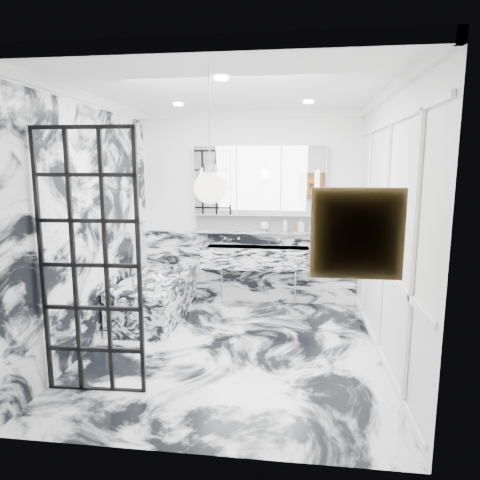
# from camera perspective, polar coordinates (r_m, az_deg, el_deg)

# --- Properties ---
(floor) EXTENTS (3.60, 3.60, 0.00)m
(floor) POSITION_cam_1_polar(r_m,az_deg,el_deg) (4.95, -1.07, -14.31)
(floor) COLOR silver
(floor) RESTS_ON ground
(ceiling) EXTENTS (3.60, 3.60, 0.00)m
(ceiling) POSITION_cam_1_polar(r_m,az_deg,el_deg) (4.59, -1.18, 19.53)
(ceiling) COLOR white
(ceiling) RESTS_ON wall_back
(wall_back) EXTENTS (3.60, 0.00, 3.60)m
(wall_back) POSITION_cam_1_polar(r_m,az_deg,el_deg) (6.34, 1.24, 4.14)
(wall_back) COLOR white
(wall_back) RESTS_ON floor
(wall_front) EXTENTS (3.60, 0.00, 3.60)m
(wall_front) POSITION_cam_1_polar(r_m,az_deg,el_deg) (2.82, -6.44, -2.97)
(wall_front) COLOR white
(wall_front) RESTS_ON floor
(wall_left) EXTENTS (0.00, 3.60, 3.60)m
(wall_left) POSITION_cam_1_polar(r_m,az_deg,el_deg) (5.05, -19.40, 2.15)
(wall_left) COLOR white
(wall_left) RESTS_ON floor
(wall_right) EXTENTS (0.00, 3.60, 3.60)m
(wall_right) POSITION_cam_1_polar(r_m,az_deg,el_deg) (4.62, 18.94, 1.51)
(wall_right) COLOR white
(wall_right) RESTS_ON floor
(marble_clad_back) EXTENTS (3.18, 0.05, 1.05)m
(marble_clad_back) POSITION_cam_1_polar(r_m,az_deg,el_deg) (6.46, 1.19, -3.63)
(marble_clad_back) COLOR silver
(marble_clad_back) RESTS_ON floor
(marble_clad_left) EXTENTS (0.02, 3.56, 2.68)m
(marble_clad_left) POSITION_cam_1_polar(r_m,az_deg,el_deg) (5.05, -19.21, 1.48)
(marble_clad_left) COLOR silver
(marble_clad_left) RESTS_ON floor
(panel_molding) EXTENTS (0.03, 3.40, 2.30)m
(panel_molding) POSITION_cam_1_polar(r_m,az_deg,el_deg) (4.63, 18.63, 0.29)
(panel_molding) COLOR white
(panel_molding) RESTS_ON floor
(soap_bottle_a) EXTENTS (0.09, 0.09, 0.20)m
(soap_bottle_a) POSITION_cam_1_polar(r_m,az_deg,el_deg) (6.24, 6.05, 2.07)
(soap_bottle_a) COLOR #8C5919
(soap_bottle_a) RESTS_ON ledge
(soap_bottle_b) EXTENTS (0.11, 0.11, 0.19)m
(soap_bottle_b) POSITION_cam_1_polar(r_m,az_deg,el_deg) (6.24, 8.08, 1.98)
(soap_bottle_b) COLOR #4C4C51
(soap_bottle_b) RESTS_ON ledge
(soap_bottle_c) EXTENTS (0.15, 0.15, 0.15)m
(soap_bottle_c) POSITION_cam_1_polar(r_m,az_deg,el_deg) (6.25, 9.68, 1.75)
(soap_bottle_c) COLOR silver
(soap_bottle_c) RESTS_ON ledge
(face_pot) EXTENTS (0.13, 0.13, 0.13)m
(face_pot) POSITION_cam_1_polar(r_m,az_deg,el_deg) (6.26, 3.26, 1.88)
(face_pot) COLOR white
(face_pot) RESTS_ON ledge
(amber_bottle) EXTENTS (0.04, 0.04, 0.10)m
(amber_bottle) POSITION_cam_1_polar(r_m,az_deg,el_deg) (6.25, 7.49, 1.57)
(amber_bottle) COLOR #8C5919
(amber_bottle) RESTS_ON ledge
(flower_vase) EXTENTS (0.08, 0.08, 0.12)m
(flower_vase) POSITION_cam_1_polar(r_m,az_deg,el_deg) (5.10, -10.92, -6.49)
(flower_vase) COLOR silver
(flower_vase) RESTS_ON bathtub
(crittall_door) EXTENTS (0.88, 0.07, 2.34)m
(crittall_door) POSITION_cam_1_polar(r_m,az_deg,el_deg) (3.96, -19.38, -3.18)
(crittall_door) COLOR black
(crittall_door) RESTS_ON floor
(artwork) EXTENTS (0.48, 0.05, 0.48)m
(artwork) POSITION_cam_1_polar(r_m,az_deg,el_deg) (2.78, 15.31, 0.82)
(artwork) COLOR #B36A12
(artwork) RESTS_ON wall_front
(pendant_light) EXTENTS (0.24, 0.24, 0.24)m
(pendant_light) POSITION_cam_1_polar(r_m,az_deg,el_deg) (3.16, -4.04, 6.98)
(pendant_light) COLOR white
(pendant_light) RESTS_ON ceiling
(trough_sink) EXTENTS (1.60, 0.45, 0.30)m
(trough_sink) POSITION_cam_1_polar(r_m,az_deg,el_deg) (6.19, 2.37, -2.29)
(trough_sink) COLOR silver
(trough_sink) RESTS_ON wall_back
(ledge) EXTENTS (1.90, 0.14, 0.04)m
(ledge) POSITION_cam_1_polar(r_m,az_deg,el_deg) (6.29, 2.52, 1.05)
(ledge) COLOR silver
(ledge) RESTS_ON wall_back
(subway_tile) EXTENTS (1.90, 0.03, 0.23)m
(subway_tile) POSITION_cam_1_polar(r_m,az_deg,el_deg) (6.33, 2.57, 2.35)
(subway_tile) COLOR white
(subway_tile) RESTS_ON wall_back
(mirror_cabinet) EXTENTS (1.90, 0.16, 1.00)m
(mirror_cabinet) POSITION_cam_1_polar(r_m,az_deg,el_deg) (6.23, 2.57, 7.90)
(mirror_cabinet) COLOR white
(mirror_cabinet) RESTS_ON wall_back
(sconce_left) EXTENTS (0.07, 0.07, 0.40)m
(sconce_left) POSITION_cam_1_polar(r_m,az_deg,el_deg) (6.25, -5.08, 7.51)
(sconce_left) COLOR white
(sconce_left) RESTS_ON mirror_cabinet
(sconce_right) EXTENTS (0.07, 0.07, 0.40)m
(sconce_right) POSITION_cam_1_polar(r_m,az_deg,el_deg) (6.12, 10.23, 7.35)
(sconce_right) COLOR white
(sconce_right) RESTS_ON mirror_cabinet
(bathtub) EXTENTS (0.75, 1.65, 0.55)m
(bathtub) POSITION_cam_1_polar(r_m,az_deg,el_deg) (5.94, -11.19, -7.53)
(bathtub) COLOR silver
(bathtub) RESTS_ON floor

